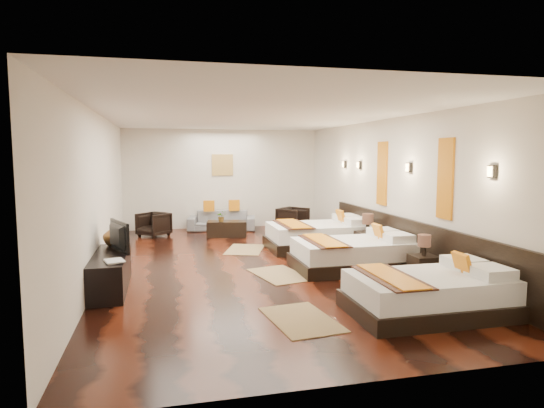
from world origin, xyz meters
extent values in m
cube|color=black|center=(0.00, 0.00, 0.00)|extent=(5.50, 9.50, 0.01)
cube|color=white|center=(0.00, 0.00, 2.80)|extent=(5.50, 9.50, 0.01)
cube|color=silver|center=(0.00, 4.75, 1.40)|extent=(5.50, 0.01, 2.80)
cube|color=silver|center=(-2.75, 0.00, 1.40)|extent=(0.01, 9.50, 2.80)
cube|color=silver|center=(2.75, 0.00, 1.40)|extent=(0.01, 9.50, 2.80)
cube|color=black|center=(2.71, -0.80, 0.45)|extent=(0.08, 6.60, 0.90)
cube|color=black|center=(1.67, -3.20, 0.11)|extent=(2.07, 1.28, 0.22)
cube|color=white|center=(1.67, -3.20, 0.37)|extent=(1.97, 1.18, 0.30)
cube|color=orange|center=(2.16, -3.20, 0.63)|extent=(0.15, 0.32, 0.32)
cube|color=#38190F|center=(1.13, -3.20, 0.52)|extent=(0.54, 1.30, 0.02)
cube|color=orange|center=(1.13, -3.20, 0.54)|extent=(0.38, 1.30, 0.02)
cube|color=black|center=(1.67, -0.72, 0.11)|extent=(2.14, 1.33, 0.22)
cube|color=white|center=(1.67, -0.72, 0.38)|extent=(2.04, 1.22, 0.31)
cube|color=orange|center=(2.18, -0.72, 0.65)|extent=(0.16, 0.33, 0.33)
cube|color=#38190F|center=(1.11, -0.72, 0.54)|extent=(0.56, 1.35, 0.02)
cube|color=orange|center=(1.11, -0.72, 0.56)|extent=(0.39, 1.35, 0.02)
cube|color=black|center=(1.67, 1.19, 0.12)|extent=(2.25, 1.39, 0.24)
cube|color=white|center=(1.67, 1.19, 0.40)|extent=(2.14, 1.29, 0.32)
cube|color=orange|center=(2.21, 1.19, 0.69)|extent=(0.17, 0.34, 0.35)
cube|color=#38190F|center=(1.08, 1.19, 0.57)|extent=(0.59, 1.41, 0.02)
cube|color=orange|center=(1.08, 1.19, 0.58)|extent=(0.41, 1.41, 0.02)
cube|color=black|center=(2.44, -1.82, 0.22)|extent=(0.40, 0.40, 0.44)
cylinder|color=black|center=(2.44, -1.82, 0.53)|extent=(0.07, 0.07, 0.18)
cylinder|color=#3F2619|center=(2.44, -1.82, 0.69)|extent=(0.21, 0.21, 0.19)
cube|color=black|center=(2.44, 0.33, 0.24)|extent=(0.44, 0.44, 0.49)
cylinder|color=black|center=(2.44, 0.33, 0.58)|extent=(0.08, 0.08, 0.19)
cylinder|color=#3F2619|center=(2.44, 0.33, 0.76)|extent=(0.23, 0.23, 0.21)
cube|color=olive|center=(-0.02, -3.05, 0.01)|extent=(0.89, 1.28, 0.01)
cube|color=olive|center=(0.26, -0.84, 0.01)|extent=(1.00, 1.34, 0.01)
cube|color=olive|center=(0.06, 1.44, 0.01)|extent=(1.11, 1.38, 0.01)
cube|color=black|center=(-2.50, -1.07, 0.28)|extent=(0.50, 1.80, 0.55)
imported|color=black|center=(-2.45, -0.86, 0.79)|extent=(0.41, 0.82, 0.48)
imported|color=black|center=(-2.50, -1.68, 0.57)|extent=(0.34, 0.39, 0.03)
imported|color=brown|center=(-2.50, -0.34, 0.74)|extent=(0.45, 0.45, 0.38)
imported|color=slate|center=(-0.10, 4.25, 0.27)|extent=(1.94, 1.08, 0.54)
imported|color=black|center=(-1.92, 3.62, 0.31)|extent=(0.95, 0.95, 0.62)
imported|color=black|center=(1.79, 3.69, 0.32)|extent=(0.99, 0.99, 0.65)
cube|color=black|center=(-0.10, 3.20, 0.20)|extent=(1.08, 0.68, 0.40)
imported|color=#2A521B|center=(-0.24, 3.13, 0.54)|extent=(0.29, 0.26, 0.27)
cube|color=#D86014|center=(2.73, -1.90, 1.70)|extent=(0.04, 0.40, 1.30)
cube|color=#D86014|center=(2.73, 0.30, 1.70)|extent=(0.04, 0.40, 1.30)
cube|color=black|center=(2.71, -3.00, 1.85)|extent=(0.06, 0.12, 0.18)
cube|color=#FFD18C|center=(2.68, -3.00, 1.85)|extent=(0.02, 0.10, 0.14)
cube|color=black|center=(2.71, -0.80, 1.85)|extent=(0.06, 0.12, 0.18)
cube|color=#FFD18C|center=(2.68, -0.80, 1.85)|extent=(0.02, 0.10, 0.14)
cube|color=black|center=(2.71, 1.40, 1.85)|extent=(0.06, 0.12, 0.18)
cube|color=#FFD18C|center=(2.68, 1.40, 1.85)|extent=(0.02, 0.10, 0.14)
cube|color=black|center=(2.71, 2.30, 1.85)|extent=(0.06, 0.12, 0.18)
cube|color=#FFD18C|center=(2.68, 2.30, 1.85)|extent=(0.02, 0.10, 0.14)
cube|color=#AD873F|center=(0.00, 4.73, 1.80)|extent=(0.60, 0.04, 0.60)
camera|label=1|loc=(-1.70, -8.51, 2.07)|focal=30.75mm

